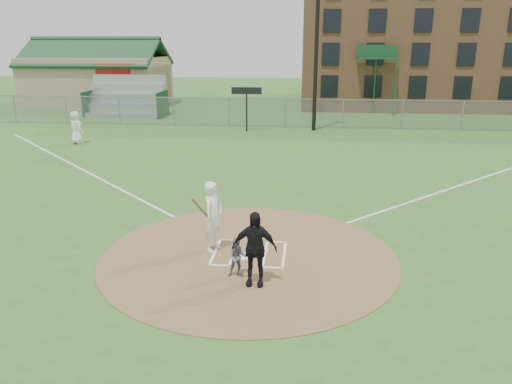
# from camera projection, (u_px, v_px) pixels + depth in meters

# --- Properties ---
(ground) EXTENTS (140.00, 140.00, 0.00)m
(ground) POSITION_uv_depth(u_px,v_px,m) (249.00, 256.00, 14.22)
(ground) COLOR #2F6020
(ground) RESTS_ON ground
(dirt_circle) EXTENTS (8.40, 8.40, 0.02)m
(dirt_circle) POSITION_uv_depth(u_px,v_px,m) (249.00, 256.00, 14.22)
(dirt_circle) COLOR olive
(dirt_circle) RESTS_ON ground
(home_plate) EXTENTS (0.59, 0.59, 0.03)m
(home_plate) POSITION_uv_depth(u_px,v_px,m) (239.00, 257.00, 14.05)
(home_plate) COLOR silver
(home_plate) RESTS_ON dirt_circle
(foul_line_first) EXTENTS (17.04, 17.04, 0.01)m
(foul_line_first) POSITION_uv_depth(u_px,v_px,m) (476.00, 180.00, 21.90)
(foul_line_first) COLOR white
(foul_line_first) RESTS_ON ground
(foul_line_third) EXTENTS (17.04, 17.04, 0.01)m
(foul_line_third) POSITION_uv_depth(u_px,v_px,m) (83.00, 170.00, 23.66)
(foul_line_third) COLOR white
(foul_line_third) RESTS_ON ground
(catcher) EXTENTS (0.57, 0.48, 1.03)m
(catcher) POSITION_uv_depth(u_px,v_px,m) (238.00, 257.00, 12.84)
(catcher) COLOR slate
(catcher) RESTS_ON dirt_circle
(umpire) EXTENTS (1.13, 0.49, 1.92)m
(umpire) POSITION_uv_depth(u_px,v_px,m) (254.00, 248.00, 12.28)
(umpire) COLOR black
(umpire) RESTS_ON dirt_circle
(ondeck_player) EXTENTS (1.12, 1.03, 1.92)m
(ondeck_player) POSITION_uv_depth(u_px,v_px,m) (76.00, 128.00, 29.37)
(ondeck_player) COLOR white
(ondeck_player) RESTS_ON ground
(batters_boxes) EXTENTS (2.08, 1.88, 0.01)m
(batters_boxes) POSITION_uv_depth(u_px,v_px,m) (249.00, 253.00, 14.36)
(batters_boxes) COLOR white
(batters_boxes) RESTS_ON dirt_circle
(batter_at_plate) EXTENTS (0.88, 1.10, 2.07)m
(batter_at_plate) POSITION_uv_depth(u_px,v_px,m) (213.00, 216.00, 14.29)
(batter_at_plate) COLOR white
(batter_at_plate) RESTS_ON dirt_circle
(outfield_fence) EXTENTS (56.08, 0.08, 2.03)m
(outfield_fence) POSITION_uv_depth(u_px,v_px,m) (285.00, 113.00, 34.86)
(outfield_fence) COLOR slate
(outfield_fence) RESTS_ON ground
(bleachers) EXTENTS (6.08, 3.20, 3.20)m
(bleachers) POSITION_uv_depth(u_px,v_px,m) (126.00, 96.00, 39.96)
(bleachers) COLOR #B7BABF
(bleachers) RESTS_ON ground
(clubhouse) EXTENTS (12.20, 8.71, 6.23)m
(clubhouse) POSITION_uv_depth(u_px,v_px,m) (99.00, 79.00, 46.68)
(clubhouse) COLOR tan
(clubhouse) RESTS_ON ground
(brick_warehouse) EXTENTS (30.00, 17.17, 15.00)m
(brick_warehouse) POSITION_uv_depth(u_px,v_px,m) (465.00, 22.00, 46.59)
(brick_warehouse) COLOR #A36946
(brick_warehouse) RESTS_ON ground
(light_pole) EXTENTS (1.20, 0.30, 12.22)m
(light_pole) POSITION_uv_depth(u_px,v_px,m) (317.00, 29.00, 32.08)
(light_pole) COLOR black
(light_pole) RESTS_ON ground
(scoreboard_sign) EXTENTS (2.00, 0.10, 2.93)m
(scoreboard_sign) POSITION_uv_depth(u_px,v_px,m) (247.00, 95.00, 32.99)
(scoreboard_sign) COLOR black
(scoreboard_sign) RESTS_ON ground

